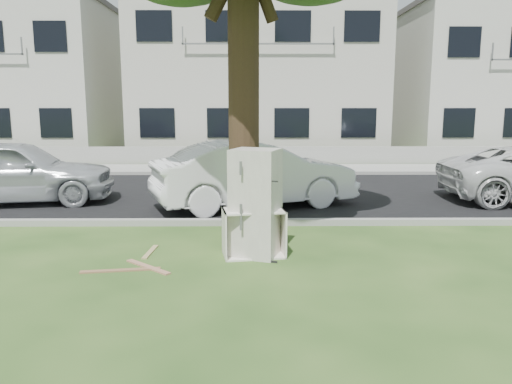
{
  "coord_description": "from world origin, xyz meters",
  "views": [
    {
      "loc": [
        -0.26,
        -7.09,
        2.34
      ],
      "look_at": [
        -0.19,
        0.6,
        0.99
      ],
      "focal_mm": 35.0,
      "sensor_mm": 36.0,
      "label": 1
    }
  ],
  "objects_px": {
    "cabinet": "(254,233)",
    "car_left": "(14,171)",
    "fridge": "(256,203)",
    "car_center": "(255,174)"
  },
  "relations": [
    {
      "from": "cabinet",
      "to": "car_center",
      "type": "xyz_separation_m",
      "value": [
        0.04,
        3.77,
        0.4
      ]
    },
    {
      "from": "fridge",
      "to": "car_center",
      "type": "height_order",
      "value": "fridge"
    },
    {
      "from": "cabinet",
      "to": "car_center",
      "type": "height_order",
      "value": "car_center"
    },
    {
      "from": "cabinet",
      "to": "car_left",
      "type": "height_order",
      "value": "car_left"
    },
    {
      "from": "car_center",
      "to": "cabinet",
      "type": "bearing_deg",
      "value": 158.69
    },
    {
      "from": "car_center",
      "to": "car_left",
      "type": "bearing_deg",
      "value": 64.5
    },
    {
      "from": "fridge",
      "to": "car_left",
      "type": "height_order",
      "value": "fridge"
    },
    {
      "from": "car_left",
      "to": "fridge",
      "type": "bearing_deg",
      "value": -135.53
    },
    {
      "from": "car_center",
      "to": "car_left",
      "type": "distance_m",
      "value": 5.74
    },
    {
      "from": "cabinet",
      "to": "fridge",
      "type": "bearing_deg",
      "value": 20.04
    }
  ]
}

